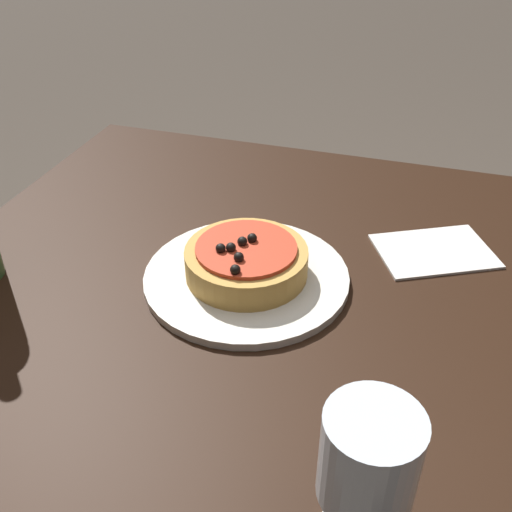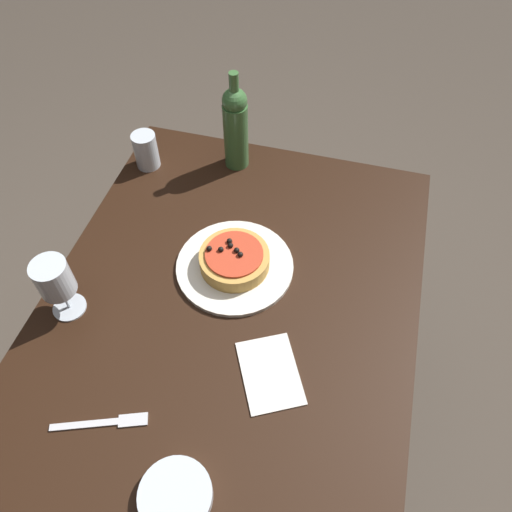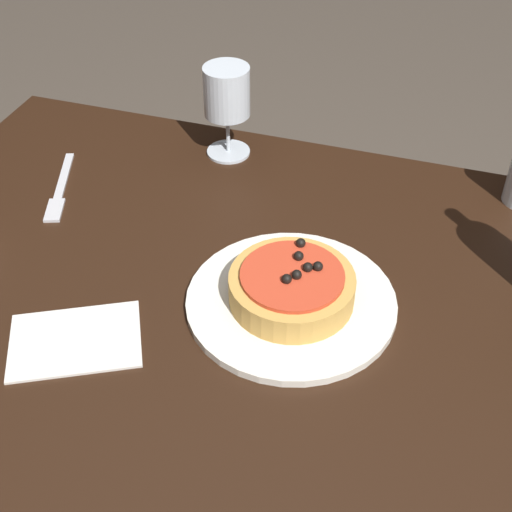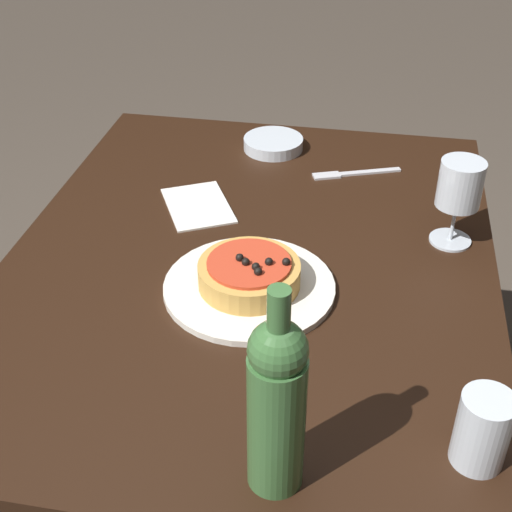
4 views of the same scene
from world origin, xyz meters
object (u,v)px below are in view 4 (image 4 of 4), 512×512
pizza (249,273)px  wine_glass (460,187)px  dining_table (251,302)px  side_bowl (273,144)px  water_cup (483,430)px  dinner_plate (249,287)px  fork (351,174)px  wine_bottle (277,403)px

pizza → wine_glass: bearing=122.1°
dining_table → wine_glass: wine_glass is taller
wine_glass → side_bowl: (-0.32, -0.39, -0.10)m
dining_table → water_cup: 0.57m
dinner_plate → wine_glass: bearing=122.0°
wine_glass → fork: bearing=-138.6°
dining_table → wine_bottle: (0.48, 0.12, 0.24)m
dinner_plate → pizza: size_ratio=1.69×
side_bowl → water_cup: bearing=25.6°
dinner_plate → fork: size_ratio=1.53×
pizza → wine_bottle: wine_bottle is taller
dining_table → side_bowl: size_ratio=8.28×
dining_table → water_cup: bearing=42.9°
dining_table → wine_bottle: 0.55m
wine_glass → wine_bottle: wine_bottle is taller
wine_bottle → water_cup: 0.27m
pizza → fork: pizza is taller
water_cup → side_bowl: 0.93m
dining_table → water_cup: size_ratio=10.55×
side_bowl → wine_bottle: bearing=9.3°
dinner_plate → dining_table: bearing=-170.6°
dining_table → fork: (-0.34, 0.16, 0.11)m
water_cup → fork: water_cup is taller
dining_table → wine_bottle: wine_bottle is taller
dinner_plate → water_cup: bearing=49.9°
dining_table → wine_glass: size_ratio=6.85×
pizza → fork: (-0.45, 0.14, -0.03)m
water_cup → dining_table: bearing=-137.1°
wine_bottle → side_bowl: (-0.91, -0.15, -0.12)m
wine_bottle → water_cup: size_ratio=2.76×
pizza → water_cup: water_cup is taller
side_bowl → wine_glass: bearing=50.3°
pizza → water_cup: 0.47m
fork → pizza: bearing=51.9°
wine_bottle → side_bowl: size_ratio=2.17×
pizza → wine_bottle: (0.38, 0.10, 0.10)m
dinner_plate → side_bowl: side_bowl is taller
wine_glass → water_cup: 0.52m
water_cup → side_bowl: size_ratio=0.79×
dining_table → pizza: pizza is taller
side_bowl → pizza: bearing=4.9°
side_bowl → fork: bearing=63.4°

